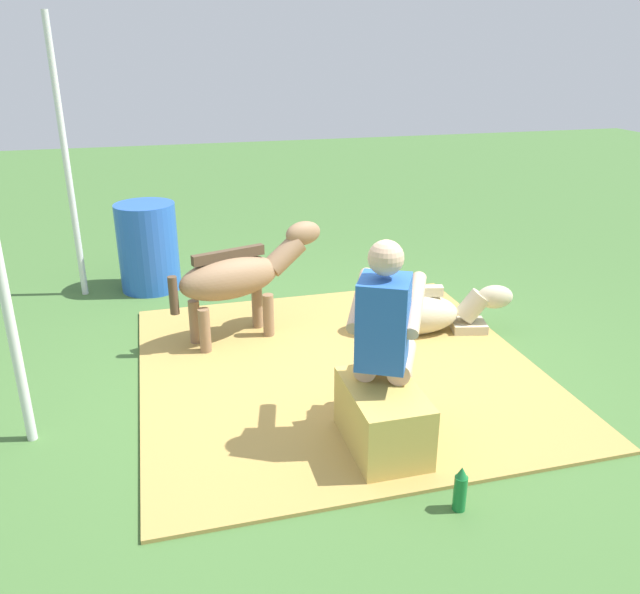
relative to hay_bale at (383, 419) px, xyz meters
The scene contains 9 objects.
ground_plane 1.09m from the hay_bale, ahead, with size 24.00×24.00×0.00m, color #426B33.
hay_patch 1.04m from the hay_bale, ahead, with size 2.96×2.88×0.02m, color #AD8C47.
hay_bale is the anchor object (origin of this frame).
person_seated 0.52m from the hay_bale, 19.04° to the right, with size 0.72×0.60×1.29m.
pony_standing 1.88m from the hay_bale, 18.24° to the left, with size 0.61×1.31×0.91m.
pony_lying 1.71m from the hay_bale, 29.76° to the right, with size 0.59×1.36×0.42m.
soda_bottle 0.65m from the hay_bale, 161.52° to the right, with size 0.07×0.07×0.26m.
water_barrel 3.41m from the hay_bale, 22.10° to the left, with size 0.57×0.57×0.86m, color blue.
tent_pole_right 3.85m from the hay_bale, 31.19° to the left, with size 0.06×0.06×2.54m, color silver.
Camera 1 is at (-4.12, 1.16, 2.27)m, focal length 35.91 mm.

